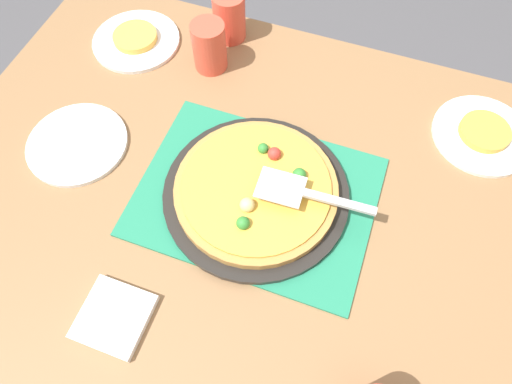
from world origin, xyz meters
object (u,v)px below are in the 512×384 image
object	(u,v)px
napkin_stack	(114,317)
served_slice_left	(485,131)
pizza_pan	(256,194)
pizza	(256,189)
served_slice_right	(135,37)
plate_near_left	(482,135)
pizza_server	(305,193)
plate_side	(77,144)
cup_near	(229,17)
cup_corner	(209,46)
plate_far_right	(136,41)

from	to	relation	value
napkin_stack	served_slice_left	bearing A→B (deg)	47.72
pizza_pan	pizza	size ratio (longest dim) A/B	1.15
served_slice_right	plate_near_left	bearing A→B (deg)	-0.16
plate_near_left	pizza_server	world-z (taller)	pizza_server
pizza_pan	plate_side	world-z (taller)	pizza_pan
cup_near	cup_corner	size ratio (longest dim) A/B	1.00
pizza	pizza_server	size ratio (longest dim) A/B	1.42
plate_far_right	served_slice_left	xyz separation A→B (m)	(0.86, -0.00, 0.01)
served_slice_left	pizza_server	size ratio (longest dim) A/B	0.47
plate_side	cup_corner	distance (m)	0.38
served_slice_right	cup_corner	bearing A→B (deg)	-2.08
plate_near_left	napkin_stack	xyz separation A→B (m)	(-0.58, -0.63, 0.00)
plate_near_left	cup_near	xyz separation A→B (m)	(-0.64, 0.11, 0.06)
served_slice_left	pizza_server	distance (m)	0.45
plate_far_right	napkin_stack	bearing A→B (deg)	-65.97
served_slice_left	napkin_stack	bearing A→B (deg)	-132.28
pizza_pan	plate_far_right	size ratio (longest dim) A/B	1.73
plate_near_left	napkin_stack	bearing A→B (deg)	-132.28
pizza	pizza_server	world-z (taller)	pizza_server
pizza	plate_near_left	size ratio (longest dim) A/B	1.50
plate_near_left	cup_corner	bearing A→B (deg)	-179.54
plate_side	plate_far_right	bearing A→B (deg)	94.19
cup_near	napkin_stack	world-z (taller)	cup_near
pizza	pizza_server	bearing A→B (deg)	2.36
plate_near_left	served_slice_left	distance (m)	0.01
served_slice_left	cup_corner	xyz separation A→B (m)	(-0.65, -0.01, 0.04)
plate_far_right	napkin_stack	world-z (taller)	napkin_stack
plate_side	pizza_server	distance (m)	0.52
pizza	napkin_stack	xyz separation A→B (m)	(-0.16, -0.32, -0.03)
cup_near	pizza_server	world-z (taller)	cup_near
pizza_pan	cup_corner	xyz separation A→B (m)	(-0.23, 0.31, 0.05)
pizza	served_slice_right	world-z (taller)	pizza
plate_near_left	cup_near	world-z (taller)	cup_near
cup_near	napkin_stack	size ratio (longest dim) A/B	1.00
plate_far_right	cup_corner	xyz separation A→B (m)	(0.21, -0.01, 0.06)
pizza	served_slice_left	bearing A→B (deg)	36.76
cup_corner	napkin_stack	world-z (taller)	cup_corner
pizza	served_slice_left	xyz separation A→B (m)	(0.42, 0.31, -0.02)
plate_near_left	cup_near	bearing A→B (deg)	170.66
pizza_server	napkin_stack	size ratio (longest dim) A/B	1.93
pizza	plate_side	bearing A→B (deg)	-178.38
plate_far_right	plate_near_left	bearing A→B (deg)	-0.16
plate_far_right	served_slice_left	size ratio (longest dim) A/B	2.00
pizza	served_slice_right	bearing A→B (deg)	144.17
pizza_pan	napkin_stack	size ratio (longest dim) A/B	3.17
pizza_pan	plate_far_right	xyz separation A→B (m)	(-0.44, 0.32, -0.01)
plate_near_left	plate_side	distance (m)	0.90
plate_side	served_slice_left	bearing A→B (deg)	21.32
cup_near	plate_near_left	bearing A→B (deg)	-9.34
plate_near_left	cup_near	size ratio (longest dim) A/B	1.83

